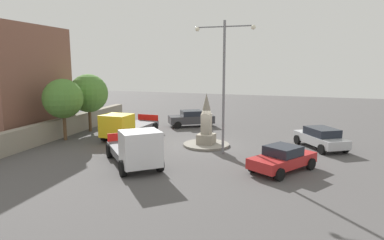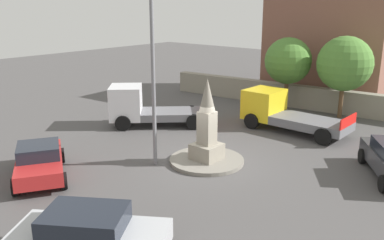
% 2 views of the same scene
% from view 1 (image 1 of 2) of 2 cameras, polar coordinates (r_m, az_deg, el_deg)
% --- Properties ---
extents(ground_plane, '(80.00, 80.00, 0.00)m').
position_cam_1_polar(ground_plane, '(23.51, 2.42, -4.39)').
color(ground_plane, '#4F4C4C').
extents(traffic_island, '(3.20, 3.20, 0.16)m').
position_cam_1_polar(traffic_island, '(23.49, 2.43, -4.20)').
color(traffic_island, gray).
rests_on(traffic_island, ground).
extents(monument, '(1.13, 1.13, 3.50)m').
position_cam_1_polar(monument, '(23.19, 2.45, -0.62)').
color(monument, gray).
rests_on(monument, traffic_island).
extents(streetlamp, '(3.74, 0.28, 8.23)m').
position_cam_1_polar(streetlamp, '(20.93, 5.43, 7.69)').
color(streetlamp, slate).
rests_on(streetlamp, ground).
extents(car_red_parked_left, '(3.48, 4.25, 1.37)m').
position_cam_1_polar(car_red_parked_left, '(18.53, 15.12, -6.29)').
color(car_red_parked_left, '#B22323').
rests_on(car_red_parked_left, ground).
extents(car_dark_grey_far_side, '(4.29, 3.61, 1.47)m').
position_cam_1_polar(car_dark_grey_far_side, '(30.61, -0.12, 0.32)').
color(car_dark_grey_far_side, '#38383D').
rests_on(car_dark_grey_far_side, ground).
extents(car_silver_passing, '(3.67, 4.37, 1.41)m').
position_cam_1_polar(car_silver_passing, '(24.27, 20.98, -2.78)').
color(car_silver_passing, '#B7BABF').
rests_on(car_silver_passing, ground).
extents(truck_yellow_near_island, '(2.38, 5.70, 2.03)m').
position_cam_1_polar(truck_yellow_near_island, '(25.98, -11.21, -1.06)').
color(truck_yellow_near_island, yellow).
rests_on(truck_yellow_near_island, ground).
extents(truck_white_waiting, '(5.05, 5.19, 2.24)m').
position_cam_1_polar(truck_white_waiting, '(18.56, -9.46, -4.95)').
color(truck_white_waiting, silver).
rests_on(truck_white_waiting, ground).
extents(stone_boundary_wall, '(2.40, 19.76, 1.45)m').
position_cam_1_polar(stone_boundary_wall, '(28.14, -21.32, -1.22)').
color(stone_boundary_wall, gray).
rests_on(stone_boundary_wall, ground).
extents(corner_building, '(7.12, 8.55, 8.59)m').
position_cam_1_polar(corner_building, '(30.78, -28.91, 5.82)').
color(corner_building, brown).
rests_on(corner_building, ground).
extents(tree_near_wall, '(3.18, 3.18, 4.82)m').
position_cam_1_polar(tree_near_wall, '(29.35, -17.13, 4.34)').
color(tree_near_wall, brown).
rests_on(tree_near_wall, ground).
extents(tree_mid_cluster, '(2.91, 2.91, 4.58)m').
position_cam_1_polar(tree_mid_cluster, '(26.50, -21.04, 3.39)').
color(tree_mid_cluster, brown).
rests_on(tree_mid_cluster, ground).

